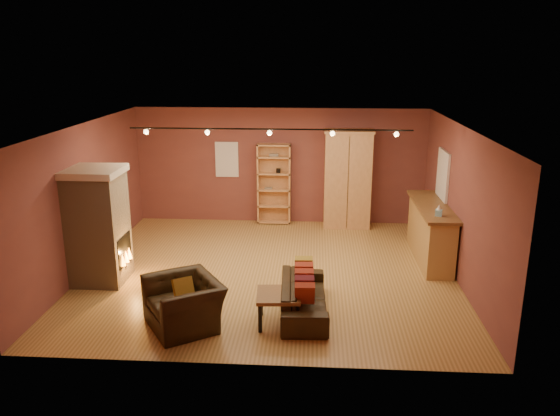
# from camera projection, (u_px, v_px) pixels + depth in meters

# --- Properties ---
(floor) EXTENTS (7.00, 7.00, 0.00)m
(floor) POSITION_uv_depth(u_px,v_px,m) (269.00, 271.00, 10.52)
(floor) COLOR olive
(floor) RESTS_ON ground
(ceiling) EXTENTS (7.00, 7.00, 0.00)m
(ceiling) POSITION_uv_depth(u_px,v_px,m) (268.00, 126.00, 9.74)
(ceiling) COLOR brown
(ceiling) RESTS_ON back_wall
(back_wall) EXTENTS (7.00, 0.02, 2.80)m
(back_wall) POSITION_uv_depth(u_px,v_px,m) (280.00, 166.00, 13.25)
(back_wall) COLOR brown
(back_wall) RESTS_ON floor
(left_wall) EXTENTS (0.02, 6.50, 2.80)m
(left_wall) POSITION_uv_depth(u_px,v_px,m) (85.00, 198.00, 10.35)
(left_wall) COLOR brown
(left_wall) RESTS_ON floor
(right_wall) EXTENTS (0.02, 6.50, 2.80)m
(right_wall) POSITION_uv_depth(u_px,v_px,m) (461.00, 205.00, 9.91)
(right_wall) COLOR brown
(right_wall) RESTS_ON floor
(fireplace) EXTENTS (1.01, 0.98, 2.12)m
(fireplace) POSITION_uv_depth(u_px,v_px,m) (99.00, 226.00, 9.84)
(fireplace) COLOR tan
(fireplace) RESTS_ON floor
(back_window) EXTENTS (0.56, 0.04, 0.86)m
(back_window) POSITION_uv_depth(u_px,v_px,m) (227.00, 159.00, 13.27)
(back_window) COLOR white
(back_window) RESTS_ON back_wall
(bookcase) EXTENTS (0.80, 0.31, 1.97)m
(bookcase) POSITION_uv_depth(u_px,v_px,m) (274.00, 183.00, 13.26)
(bookcase) COLOR tan
(bookcase) RESTS_ON floor
(armoire) EXTENTS (1.15, 0.65, 2.34)m
(armoire) POSITION_uv_depth(u_px,v_px,m) (347.00, 179.00, 12.92)
(armoire) COLOR tan
(armoire) RESTS_ON floor
(bar_counter) EXTENTS (0.64, 2.39, 1.15)m
(bar_counter) POSITION_uv_depth(u_px,v_px,m) (430.00, 232.00, 11.02)
(bar_counter) COLOR tan
(bar_counter) RESTS_ON floor
(tissue_box) EXTENTS (0.16, 0.16, 0.23)m
(tissue_box) POSITION_uv_depth(u_px,v_px,m) (439.00, 211.00, 10.10)
(tissue_box) COLOR #87C2D8
(tissue_box) RESTS_ON bar_counter
(right_window) EXTENTS (0.05, 0.90, 1.00)m
(right_window) POSITION_uv_depth(u_px,v_px,m) (443.00, 175.00, 11.19)
(right_window) COLOR white
(right_window) RESTS_ON right_wall
(loveseat) EXTENTS (0.61, 1.86, 0.77)m
(loveseat) POSITION_uv_depth(u_px,v_px,m) (304.00, 290.00, 8.79)
(loveseat) COLOR black
(loveseat) RESTS_ON floor
(armchair) EXTENTS (1.25, 1.37, 1.01)m
(armchair) POSITION_uv_depth(u_px,v_px,m) (184.00, 296.00, 8.32)
(armchair) COLOR black
(armchair) RESTS_ON floor
(coffee_table) EXTENTS (0.71, 0.71, 0.50)m
(coffee_table) POSITION_uv_depth(u_px,v_px,m) (278.00, 298.00, 8.41)
(coffee_table) COLOR brown
(coffee_table) RESTS_ON floor
(track_rail) EXTENTS (5.20, 0.09, 0.13)m
(track_rail) POSITION_uv_depth(u_px,v_px,m) (269.00, 131.00, 9.96)
(track_rail) COLOR black
(track_rail) RESTS_ON ceiling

